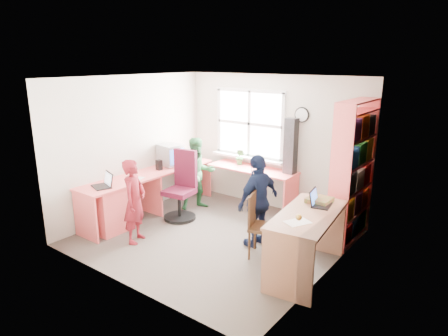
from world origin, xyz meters
name	(u,v)px	position (x,y,z in m)	size (l,w,h in m)	color
room	(218,159)	(0.01, 0.10, 1.22)	(3.64, 3.44, 2.44)	#4A413A
l_desk	(141,197)	(-1.31, -0.28, 0.46)	(2.38, 2.95, 0.75)	#FF6765
right_desk	(307,230)	(1.59, -0.12, 0.59)	(0.83, 1.49, 0.82)	#A77053
bookshelf	(352,176)	(1.65, 1.19, 1.00)	(0.30, 1.02, 2.10)	#FF6765
swivel_chair	(182,190)	(-0.94, 0.30, 0.50)	(0.62, 0.62, 1.17)	black
wooden_chair	(259,223)	(0.86, -0.08, 0.49)	(0.49, 0.49, 0.90)	#442916
crt_monitor	(171,155)	(-1.55, 0.67, 0.95)	(0.45, 0.41, 0.39)	#97979B
laptop_left	(104,183)	(-1.48, -0.86, 0.80)	(0.39, 0.36, 0.22)	black
laptop_right	(318,202)	(1.57, 0.21, 0.87)	(0.30, 0.34, 0.21)	black
speaker_a	(159,165)	(-1.50, 0.33, 0.84)	(0.09, 0.09, 0.18)	black
speaker_b	(179,160)	(-1.48, 0.82, 0.83)	(0.10, 0.10, 0.17)	black
cd_tower	(291,146)	(0.44, 1.54, 1.23)	(0.20, 0.18, 0.95)	black
game_box	(319,200)	(1.53, 0.33, 0.85)	(0.30, 0.30, 0.06)	red
paper_a	(135,179)	(-1.40, -0.31, 0.75)	(0.28, 0.34, 0.00)	white
paper_b	(297,222)	(1.61, -0.46, 0.82)	(0.31, 0.35, 0.00)	white
potted_plant	(240,157)	(-0.56, 1.48, 0.90)	(0.17, 0.13, 0.30)	#317B35
person_red	(134,201)	(-0.86, -0.80, 0.63)	(0.46, 0.30, 1.26)	maroon
person_green	(198,174)	(-1.01, 0.80, 0.66)	(0.64, 0.50, 1.31)	#2D713C
person_navy	(258,201)	(0.66, 0.19, 0.68)	(0.80, 0.33, 1.37)	#121B39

